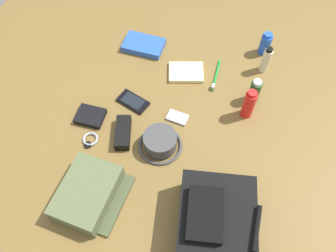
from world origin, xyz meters
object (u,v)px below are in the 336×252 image
Objects in this scene: wristwatch at (90,140)px; media_player at (177,117)px; cell_phone at (133,102)px; notepad at (187,72)px; backpack at (215,225)px; paperback_novel at (144,45)px; bucket_hat at (160,142)px; sunscreen_spray at (249,104)px; deodorant_spray at (265,44)px; wallet at (90,116)px; toiletry_pouch at (88,194)px; sunglasses_case at (123,133)px; lotion_bottle at (266,60)px; toothbrush at (216,77)px; shampoo_bottle at (255,91)px.

media_player is at bearing 122.10° from wristwatch.
notepad reaches higher than cell_phone.
backpack is 2.30× the size of notepad.
paperback_novel is 2.61× the size of wristwatch.
bucket_hat is 1.17× the size of sunscreen_spray.
deodorant_spray is 1.01× the size of wallet.
sunglasses_case is (-0.27, 0.03, -0.02)m from toiletry_pouch.
toiletry_pouch is 1.40× the size of paperback_novel.
sunscreen_spray reaches higher than cell_phone.
lotion_bottle is 0.26m from sunscreen_spray.
deodorant_spray is at bearing 175.82° from backpack.
cell_phone is at bearing -54.38° from toothbrush.
notepad is at bearing -159.31° from backpack.
toiletry_pouch reaches higher than paperback_novel.
backpack is 4.86× the size of wristwatch.
bucket_hat is at bearing -12.78° from media_player.
deodorant_spray is at bearing 177.62° from shampoo_bottle.
shampoo_bottle is 1.08× the size of wallet.
wallet is (-0.05, -0.31, -0.02)m from bucket_hat.
wallet is at bearing -50.39° from cell_phone.
backpack is 0.50m from sunglasses_case.
cell_phone is (0.06, -0.46, -0.06)m from sunscreen_spray.
notepad is (-0.64, 0.20, -0.03)m from toiletry_pouch.
cell_phone is (-0.17, -0.16, -0.02)m from bucket_hat.
paperback_novel is at bearing -171.03° from cell_phone.
lotion_bottle reaches higher than paperback_novel.
shampoo_bottle is (0.17, -0.02, -0.01)m from lotion_bottle.
lotion_bottle reaches higher than shampoo_bottle.
cell_phone is 0.82× the size of toothbrush.
sunglasses_case is at bearing -63.51° from sunscreen_spray.
bucket_hat is 0.38m from notepad.
bucket_hat is 0.53m from paperback_novel.
paperback_novel is at bearing 173.93° from wristwatch.
deodorant_spray is 0.85× the size of lotion_bottle.
lotion_bottle is at bearing 122.49° from cell_phone.
lotion_bottle is at bearing 138.72° from media_player.
wallet is (0.34, -0.45, 0.01)m from toothbrush.
toothbrush is 1.25× the size of sunglasses_case.
sunglasses_case is (0.30, -0.46, -0.04)m from shampoo_bottle.
wallet reaches higher than toothbrush.
notepad is (-0.65, -0.24, -0.06)m from backpack.
paperback_novel is at bearing -89.26° from lotion_bottle.
backpack is 0.69m from notepad.
toiletry_pouch is at bearing 2.29° from paperback_novel.
deodorant_spray is 0.28m from shampoo_bottle.
wallet is at bearing -12.21° from paperback_novel.
backpack is at bearing -5.72° from lotion_bottle.
toothbrush is at bearing 153.46° from toiletry_pouch.
lotion_bottle is 1.19× the size of wallet.
lotion_bottle is 1.85× the size of wristwatch.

